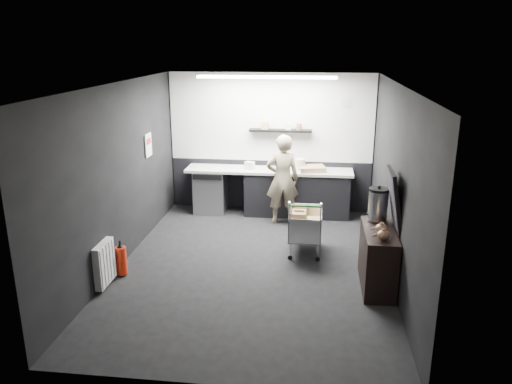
# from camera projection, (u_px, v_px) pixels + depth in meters

# --- Properties ---
(floor) EXTENTS (5.50, 5.50, 0.00)m
(floor) POSITION_uv_depth(u_px,v_px,m) (253.00, 266.00, 7.55)
(floor) COLOR black
(floor) RESTS_ON ground
(ceiling) EXTENTS (5.50, 5.50, 0.00)m
(ceiling) POSITION_uv_depth(u_px,v_px,m) (253.00, 84.00, 6.76)
(ceiling) COLOR silver
(ceiling) RESTS_ON wall_back
(wall_back) EXTENTS (5.50, 0.00, 5.50)m
(wall_back) POSITION_uv_depth(u_px,v_px,m) (271.00, 143.00, 9.77)
(wall_back) COLOR black
(wall_back) RESTS_ON floor
(wall_front) EXTENTS (5.50, 0.00, 5.50)m
(wall_front) POSITION_uv_depth(u_px,v_px,m) (215.00, 261.00, 4.54)
(wall_front) COLOR black
(wall_front) RESTS_ON floor
(wall_left) EXTENTS (0.00, 5.50, 5.50)m
(wall_left) POSITION_uv_depth(u_px,v_px,m) (119.00, 176.00, 7.39)
(wall_left) COLOR black
(wall_left) RESTS_ON floor
(wall_right) EXTENTS (0.00, 5.50, 5.50)m
(wall_right) POSITION_uv_depth(u_px,v_px,m) (396.00, 185.00, 6.93)
(wall_right) COLOR black
(wall_right) RESTS_ON floor
(kitchen_wall_panel) EXTENTS (3.95, 0.02, 1.70)m
(kitchen_wall_panel) POSITION_uv_depth(u_px,v_px,m) (271.00, 117.00, 9.60)
(kitchen_wall_panel) COLOR silver
(kitchen_wall_panel) RESTS_ON wall_back
(dado_panel) EXTENTS (3.95, 0.02, 1.00)m
(dado_panel) POSITION_uv_depth(u_px,v_px,m) (270.00, 185.00, 10.00)
(dado_panel) COLOR black
(dado_panel) RESTS_ON wall_back
(floating_shelf) EXTENTS (1.20, 0.22, 0.04)m
(floating_shelf) POSITION_uv_depth(u_px,v_px,m) (281.00, 131.00, 9.54)
(floating_shelf) COLOR black
(floating_shelf) RESTS_ON wall_back
(wall_clock) EXTENTS (0.20, 0.03, 0.20)m
(wall_clock) POSITION_uv_depth(u_px,v_px,m) (345.00, 103.00, 9.35)
(wall_clock) COLOR silver
(wall_clock) RESTS_ON wall_back
(poster) EXTENTS (0.02, 0.30, 0.40)m
(poster) POSITION_uv_depth(u_px,v_px,m) (148.00, 145.00, 8.56)
(poster) COLOR white
(poster) RESTS_ON wall_left
(poster_red_band) EXTENTS (0.02, 0.22, 0.10)m
(poster_red_band) POSITION_uv_depth(u_px,v_px,m) (148.00, 141.00, 8.54)
(poster_red_band) COLOR red
(poster_red_band) RESTS_ON poster
(radiator) EXTENTS (0.10, 0.50, 0.60)m
(radiator) POSITION_uv_depth(u_px,v_px,m) (104.00, 264.00, 6.81)
(radiator) COLOR silver
(radiator) RESTS_ON wall_left
(ceiling_strip) EXTENTS (2.40, 0.20, 0.04)m
(ceiling_strip) POSITION_uv_depth(u_px,v_px,m) (266.00, 77.00, 8.53)
(ceiling_strip) COLOR white
(ceiling_strip) RESTS_ON ceiling
(prep_counter) EXTENTS (3.20, 0.61, 0.90)m
(prep_counter) POSITION_uv_depth(u_px,v_px,m) (276.00, 191.00, 9.70)
(prep_counter) COLOR black
(prep_counter) RESTS_ON floor
(person) EXTENTS (0.67, 0.49, 1.67)m
(person) POSITION_uv_depth(u_px,v_px,m) (282.00, 179.00, 9.14)
(person) COLOR beige
(person) RESTS_ON floor
(shopping_cart) EXTENTS (0.51, 0.85, 0.93)m
(shopping_cart) POSITION_uv_depth(u_px,v_px,m) (305.00, 226.00, 7.94)
(shopping_cart) COLOR silver
(shopping_cart) RESTS_ON floor
(sideboard) EXTENTS (0.47, 1.10, 1.65)m
(sideboard) POSITION_uv_depth(u_px,v_px,m) (379.00, 250.00, 6.82)
(sideboard) COLOR black
(sideboard) RESTS_ON floor
(fire_extinguisher) EXTENTS (0.16, 0.16, 0.51)m
(fire_extinguisher) POSITION_uv_depth(u_px,v_px,m) (121.00, 260.00, 7.18)
(fire_extinguisher) COLOR red
(fire_extinguisher) RESTS_ON floor
(cardboard_box) EXTENTS (0.55, 0.46, 0.10)m
(cardboard_box) POSITION_uv_depth(u_px,v_px,m) (312.00, 169.00, 9.43)
(cardboard_box) COLOR #A17F56
(cardboard_box) RESTS_ON prep_counter
(pink_tub) EXTENTS (0.22, 0.22, 0.22)m
(pink_tub) POSITION_uv_depth(u_px,v_px,m) (299.00, 165.00, 9.49)
(pink_tub) COLOR silver
(pink_tub) RESTS_ON prep_counter
(white_container) EXTENTS (0.20, 0.18, 0.15)m
(white_container) POSITION_uv_depth(u_px,v_px,m) (250.00, 166.00, 9.56)
(white_container) COLOR silver
(white_container) RESTS_ON prep_counter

